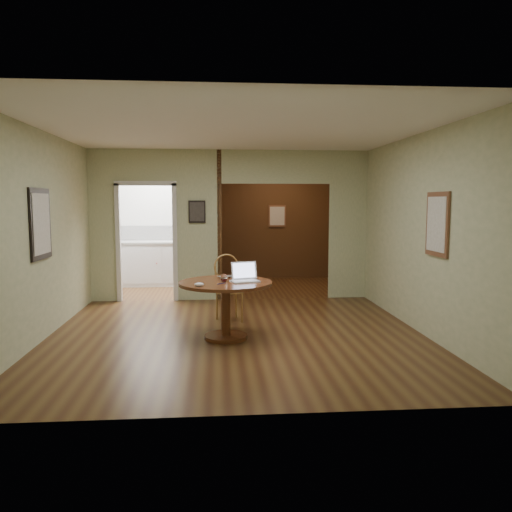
{
  "coord_description": "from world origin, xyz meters",
  "views": [
    {
      "loc": [
        -0.27,
        -6.5,
        1.78
      ],
      "look_at": [
        0.24,
        -0.2,
        1.09
      ],
      "focal_mm": 35.0,
      "sensor_mm": 36.0,
      "label": 1
    }
  ],
  "objects": [
    {
      "name": "room_shell",
      "position": [
        -0.47,
        3.1,
        1.29
      ],
      "size": [
        5.2,
        7.5,
        5.0
      ],
      "color": "white",
      "rests_on": "ground"
    },
    {
      "name": "wine_glass",
      "position": [
        -0.17,
        -0.14,
        0.81
      ],
      "size": [
        0.09,
        0.09,
        0.1
      ],
      "primitive_type": null,
      "color": "white",
      "rests_on": "dining_table"
    },
    {
      "name": "dining_table",
      "position": [
        -0.15,
        -0.13,
        0.56
      ],
      "size": [
        1.21,
        1.21,
        0.75
      ],
      "rotation": [
        0.0,
        0.0,
        -0.23
      ],
      "color": "#5A2E16",
      "rests_on": "ground"
    },
    {
      "name": "floor",
      "position": [
        0.0,
        0.0,
        0.0
      ],
      "size": [
        5.0,
        5.0,
        0.0
      ],
      "primitive_type": "plane",
      "color": "#402312",
      "rests_on": "ground"
    },
    {
      "name": "grocery_bag",
      "position": [
        -1.06,
        4.2,
        1.07
      ],
      "size": [
        0.3,
        0.27,
        0.27
      ],
      "primitive_type": "ellipsoid",
      "rotation": [
        0.0,
        0.0,
        -0.16
      ],
      "color": "#BCAE89",
      "rests_on": "kitchen_cabinet"
    },
    {
      "name": "mouse",
      "position": [
        -0.48,
        -0.49,
        0.78
      ],
      "size": [
        0.13,
        0.08,
        0.05
      ],
      "primitive_type": "ellipsoid",
      "rotation": [
        0.0,
        0.0,
        0.14
      ],
      "color": "white",
      "rests_on": "dining_table"
    },
    {
      "name": "pen",
      "position": [
        -0.21,
        -0.31,
        0.76
      ],
      "size": [
        0.11,
        0.11,
        0.01
      ],
      "primitive_type": "cylinder",
      "rotation": [
        0.0,
        1.57,
        0.79
      ],
      "color": "navy",
      "rests_on": "dining_table"
    },
    {
      "name": "chair",
      "position": [
        -0.09,
        0.89,
        0.55
      ],
      "size": [
        0.51,
        0.51,
        1.0
      ],
      "rotation": [
        0.0,
        0.0,
        0.26
      ],
      "color": "#A16939",
      "rests_on": "ground"
    },
    {
      "name": "closed_laptop",
      "position": [
        -0.07,
        0.17,
        0.77
      ],
      "size": [
        0.38,
        0.33,
        0.03
      ],
      "primitive_type": "imported",
      "rotation": [
        0.0,
        0.0,
        0.45
      ],
      "color": "silver",
      "rests_on": "dining_table"
    },
    {
      "name": "open_laptop",
      "position": [
        0.1,
        -0.11,
        0.82
      ],
      "size": [
        0.4,
        0.39,
        0.24
      ],
      "rotation": [
        0.0,
        0.0,
        0.3
      ],
      "color": "white",
      "rests_on": "dining_table"
    },
    {
      "name": "kitchen_cabinet",
      "position": [
        -1.35,
        4.2,
        0.47
      ],
      "size": [
        2.06,
        0.6,
        0.94
      ],
      "color": "silver",
      "rests_on": "ground"
    }
  ]
}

